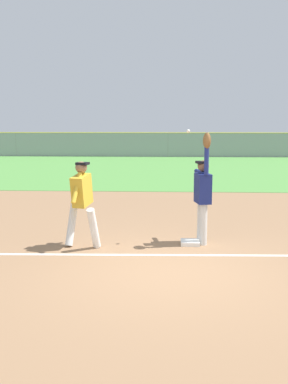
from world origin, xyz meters
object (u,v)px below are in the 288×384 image
at_px(parked_car_white, 109,145).
at_px(parked_car_tan, 183,146).
at_px(parked_car_black, 253,146).
at_px(fielder, 203,190).
at_px(first_base, 190,242).
at_px(runner, 82,198).
at_px(baseball, 188,131).
at_px(parked_car_blue, 38,145).

height_order(parked_car_white, parked_car_tan, same).
bearing_deg(parked_car_black, parked_car_tan, 179.22).
xyz_separation_m(fielder, parked_car_tan, (0.55, 27.79, -0.45)).
height_order(first_base, parked_car_tan, parked_car_tan).
bearing_deg(runner, parked_car_black, 87.40).
xyz_separation_m(first_base, parked_car_white, (-5.38, 27.90, 0.63)).
xyz_separation_m(fielder, parked_car_white, (-5.62, 27.83, -0.45)).
distance_m(parked_car_tan, parked_car_black, 5.84).
bearing_deg(parked_car_tan, baseball, -94.86).
xyz_separation_m(baseball, parked_car_black, (6.69, 28.03, -1.63)).
xyz_separation_m(runner, parked_car_black, (8.78, 28.48, -0.32)).
distance_m(first_base, baseball, 2.27).
bearing_deg(baseball, parked_car_tan, 88.23).
bearing_deg(fielder, runner, -2.05).
bearing_deg(fielder, parked_car_white, -89.82).
xyz_separation_m(runner, parked_car_blue, (-9.18, 28.04, -0.32)).
distance_m(runner, baseball, 2.50).
xyz_separation_m(baseball, parked_car_white, (-5.31, 27.76, -1.63)).
bearing_deg(parked_car_tan, parked_car_blue, 177.53).
xyz_separation_m(parked_car_tan, parked_car_black, (5.83, 0.31, 0.00)).
bearing_deg(first_base, parked_car_black, 76.76).
xyz_separation_m(parked_car_blue, parked_car_white, (5.96, 0.17, 0.00)).
relative_size(first_base, parked_car_black, 0.08).
distance_m(first_base, parked_car_blue, 29.96).
relative_size(first_base, runner, 0.22).
distance_m(parked_car_blue, parked_car_tan, 12.13).
bearing_deg(runner, first_base, 22.94).
distance_m(runner, parked_car_tan, 28.33).
distance_m(parked_car_blue, parked_car_black, 17.96).
bearing_deg(fielder, first_base, 4.53).
relative_size(parked_car_blue, parked_car_tan, 1.00).
bearing_deg(first_base, baseball, 115.09).
xyz_separation_m(first_base, parked_car_blue, (-11.33, 27.72, 0.63)).
bearing_deg(baseball, first_base, -64.91).
relative_size(parked_car_blue, parked_car_white, 1.00).
distance_m(baseball, parked_car_tan, 27.78).
bearing_deg(parked_car_blue, parked_car_black, 4.08).
relative_size(fielder, parked_car_blue, 0.51).
bearing_deg(parked_car_white, parked_car_blue, 178.70).
height_order(parked_car_blue, parked_car_tan, same).
bearing_deg(first_base, parked_car_blue, 112.23).
bearing_deg(parked_car_blue, first_base, -65.09).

